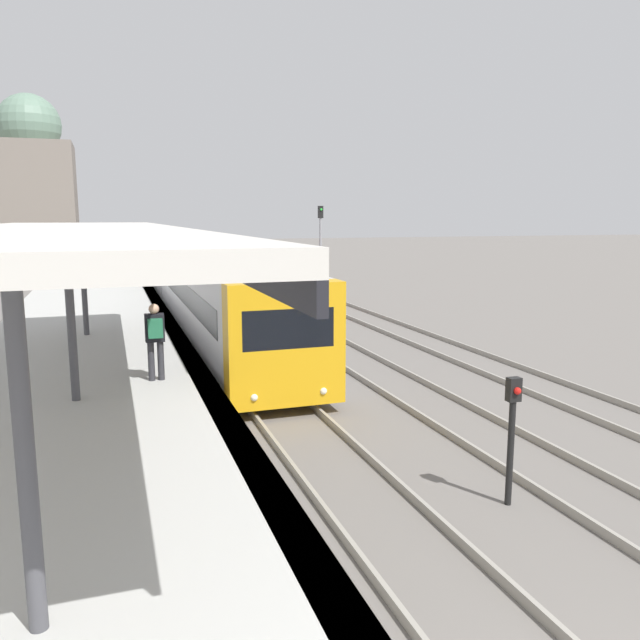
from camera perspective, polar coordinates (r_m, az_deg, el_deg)
The scene contains 7 objects.
platform_canopy at distance 12.50m, azimuth -22.06°, elevation 7.30°, with size 4.00×17.80×3.30m.
person_on_platform at distance 13.74m, azimuth -14.85°, elevation -1.39°, with size 0.40×0.40×1.66m.
train_near at distance 29.44m, azimuth -11.79°, elevation 4.10°, with size 2.60×33.19×3.08m.
train_far at distance 55.97m, azimuth -11.65°, elevation 6.49°, with size 2.59×46.35×3.00m.
signal_post_near at distance 9.89m, azimuth 17.14°, elevation -9.37°, with size 0.20×0.21×2.00m.
signal_mast_far at distance 36.57m, azimuth 0.05°, elevation 7.52°, with size 0.28×0.29×4.96m.
distant_domed_building at distance 48.88m, azimuth -24.69°, elevation 10.45°, with size 5.51×5.51×12.69m.
Camera 1 is at (-3.54, -2.28, 4.34)m, focal length 35.00 mm.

